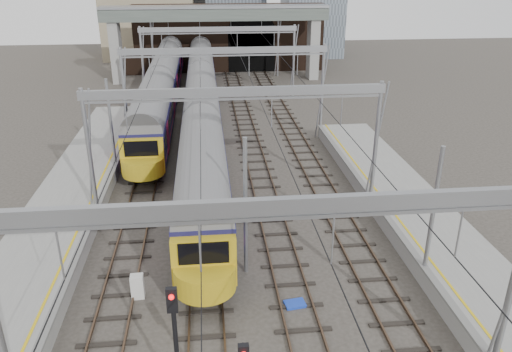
{
  "coord_description": "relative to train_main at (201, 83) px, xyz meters",
  "views": [
    {
      "loc": [
        -1.66,
        -18.78,
        14.07
      ],
      "look_at": [
        1.15,
        8.33,
        2.4
      ],
      "focal_mm": 35.0,
      "sensor_mm": 36.0,
      "label": 1
    }
  ],
  "objects": [
    {
      "name": "equip_cover_a",
      "position": [
        4.77,
        -25.58,
        -2.5
      ],
      "size": [
        1.1,
        0.95,
        0.11
      ],
      "primitive_type": "cube",
      "rotation": [
        0.0,
        0.0,
        0.37
      ],
      "color": "#193BBE",
      "rests_on": "ground"
    },
    {
      "name": "platform_right",
      "position": [
        12.18,
        -34.46,
        -2.0
      ],
      "size": [
        4.32,
        47.0,
        1.12
      ],
      "color": "gray",
      "rests_on": "ground"
    },
    {
      "name": "platform_left",
      "position": [
        -8.18,
        -30.46,
        -2.0
      ],
      "size": [
        4.32,
        55.0,
        1.12
      ],
      "color": "gray",
      "rests_on": "ground"
    },
    {
      "name": "signal_near_left",
      "position": [
        -0.95,
        -38.72,
        0.53
      ],
      "size": [
        0.35,
        0.47,
        4.88
      ],
      "rotation": [
        0.0,
        0.0,
        -0.03
      ],
      "color": "black",
      "rests_on": "ground"
    },
    {
      "name": "equip_cover_b",
      "position": [
        0.8,
        -29.41,
        -2.5
      ],
      "size": [
        1.03,
        0.81,
        0.11
      ],
      "primitive_type": "cube",
      "rotation": [
        0.0,
        0.0,
        0.18
      ],
      "color": "#193BBE",
      "rests_on": "ground"
    },
    {
      "name": "train_main",
      "position": [
        0.0,
        0.0,
        0.0
      ],
      "size": [
        2.9,
        67.08,
        4.96
      ],
      "color": "black",
      "rests_on": "ground"
    },
    {
      "name": "overbridge",
      "position": [
        2.0,
        13.04,
        4.72
      ],
      "size": [
        28.0,
        3.0,
        9.25
      ],
      "color": "gray",
      "rests_on": "ground"
    },
    {
      "name": "equip_cover_c",
      "position": [
        3.95,
        -33.8,
        -2.5
      ],
      "size": [
        1.01,
        0.78,
        0.11
      ],
      "primitive_type": "cube",
      "rotation": [
        0.0,
        0.0,
        0.15
      ],
      "color": "#193BBE",
      "rests_on": "ground"
    },
    {
      "name": "overhead_line",
      "position": [
        2.0,
        -11.47,
        4.02
      ],
      "size": [
        16.8,
        80.0,
        8.0
      ],
      "color": "gray",
      "rests_on": "ground"
    },
    {
      "name": "train_second",
      "position": [
        -4.0,
        5.47,
        0.04
      ],
      "size": [
        2.97,
        51.54,
        5.06
      ],
      "color": "black",
      "rests_on": "ground"
    },
    {
      "name": "retaining_wall",
      "position": [
        3.4,
        18.98,
        1.78
      ],
      "size": [
        28.0,
        2.75,
        9.0
      ],
      "color": "black",
      "rests_on": "ground"
    },
    {
      "name": "tracks",
      "position": [
        2.0,
        -17.96,
        -2.53
      ],
      "size": [
        14.4,
        80.0,
        0.22
      ],
      "color": "#4C3828",
      "rests_on": "ground"
    },
    {
      "name": "relay_cabinet",
      "position": [
        -3.07,
        -32.5,
        -1.97
      ],
      "size": [
        0.59,
        0.5,
        1.15
      ],
      "primitive_type": "cube",
      "rotation": [
        0.0,
        0.0,
        0.04
      ],
      "color": "silver",
      "rests_on": "ground"
    },
    {
      "name": "ground",
      "position": [
        2.0,
        -32.96,
        -2.55
      ],
      "size": [
        160.0,
        160.0,
        0.0
      ],
      "primitive_type": "plane",
      "color": "#38332D",
      "rests_on": "ground"
    }
  ]
}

